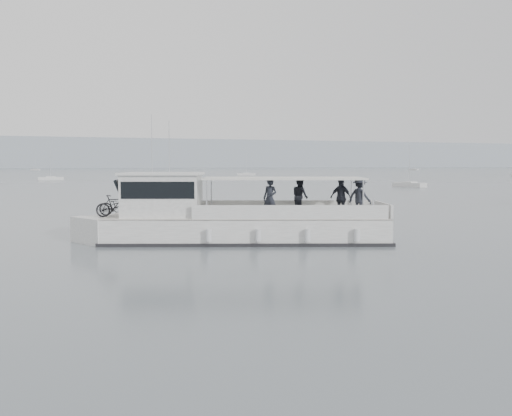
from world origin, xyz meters
name	(u,v)px	position (x,y,z in m)	size (l,w,h in m)	color
ground	(281,242)	(0.00, 0.00, 0.00)	(1400.00, 1400.00, 0.00)	slate
headland	(58,153)	(0.00, 560.00, 14.00)	(1400.00, 90.00, 28.00)	#939EA8
tour_boat	(219,220)	(-2.68, 1.29, 1.04)	(14.85, 7.95, 6.33)	white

